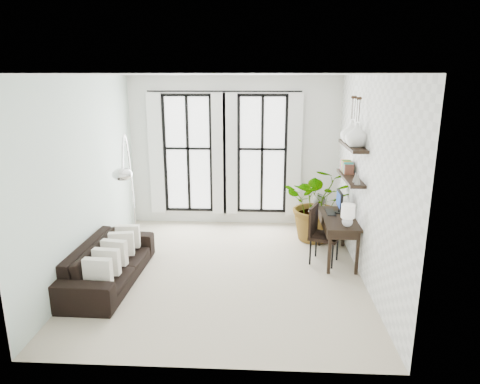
# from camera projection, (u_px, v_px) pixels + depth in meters

# --- Properties ---
(floor) EXTENTS (5.00, 5.00, 0.00)m
(floor) POSITION_uv_depth(u_px,v_px,m) (225.00, 271.00, 7.21)
(floor) COLOR #C3B59B
(floor) RESTS_ON ground
(ceiling) EXTENTS (5.00, 5.00, 0.00)m
(ceiling) POSITION_uv_depth(u_px,v_px,m) (223.00, 75.00, 6.38)
(ceiling) COLOR white
(ceiling) RESTS_ON wall_back
(wall_left) EXTENTS (0.00, 5.00, 5.00)m
(wall_left) POSITION_uv_depth(u_px,v_px,m) (86.00, 177.00, 6.91)
(wall_left) COLOR silver
(wall_left) RESTS_ON floor
(wall_right) EXTENTS (0.00, 5.00, 5.00)m
(wall_right) POSITION_uv_depth(u_px,v_px,m) (367.00, 180.00, 6.68)
(wall_right) COLOR white
(wall_right) RESTS_ON floor
(wall_back) EXTENTS (4.50, 0.00, 4.50)m
(wall_back) POSITION_uv_depth(u_px,v_px,m) (234.00, 152.00, 9.21)
(wall_back) COLOR white
(wall_back) RESTS_ON floor
(windows) EXTENTS (3.26, 0.13, 2.65)m
(windows) POSITION_uv_depth(u_px,v_px,m) (225.00, 154.00, 9.16)
(windows) COLOR white
(windows) RESTS_ON wall_back
(wall_shelves) EXTENTS (0.25, 1.30, 0.60)m
(wall_shelves) POSITION_uv_depth(u_px,v_px,m) (351.00, 164.00, 7.26)
(wall_shelves) COLOR black
(wall_shelves) RESTS_ON wall_right
(sofa) EXTENTS (0.92, 2.22, 0.64)m
(sofa) POSITION_uv_depth(u_px,v_px,m) (109.00, 263.00, 6.77)
(sofa) COLOR black
(sofa) RESTS_ON floor
(throw_pillows) EXTENTS (0.40, 1.52, 0.40)m
(throw_pillows) POSITION_uv_depth(u_px,v_px,m) (114.00, 252.00, 6.72)
(throw_pillows) COLOR white
(throw_pillows) RESTS_ON sofa
(plant) EXTENTS (1.40, 1.23, 1.52)m
(plant) POSITION_uv_depth(u_px,v_px,m) (319.00, 203.00, 8.43)
(plant) COLOR #2D7228
(plant) RESTS_ON floor
(desk) EXTENTS (0.56, 1.34, 1.18)m
(desk) POSITION_uv_depth(u_px,v_px,m) (338.00, 221.00, 7.44)
(desk) COLOR black
(desk) RESTS_ON floor
(desk_chair) EXTENTS (0.63, 0.63, 1.01)m
(desk_chair) POSITION_uv_depth(u_px,v_px,m) (320.00, 231.00, 7.44)
(desk_chair) COLOR black
(desk_chair) RESTS_ON floor
(arc_lamp) EXTENTS (0.72, 2.04, 2.27)m
(arc_lamp) POSITION_uv_depth(u_px,v_px,m) (127.00, 162.00, 7.25)
(arc_lamp) COLOR silver
(arc_lamp) RESTS_ON floor
(buddha) EXTENTS (0.50, 0.50, 0.91)m
(buddha) POSITION_uv_depth(u_px,v_px,m) (318.00, 219.00, 8.67)
(buddha) COLOR gray
(buddha) RESTS_ON floor
(vase_a) EXTENTS (0.37, 0.37, 0.38)m
(vase_a) POSITION_uv_depth(u_px,v_px,m) (357.00, 135.00, 6.84)
(vase_a) COLOR white
(vase_a) RESTS_ON shelf_upper
(vase_b) EXTENTS (0.37, 0.37, 0.38)m
(vase_b) POSITION_uv_depth(u_px,v_px,m) (352.00, 132.00, 7.23)
(vase_b) COLOR white
(vase_b) RESTS_ON shelf_upper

